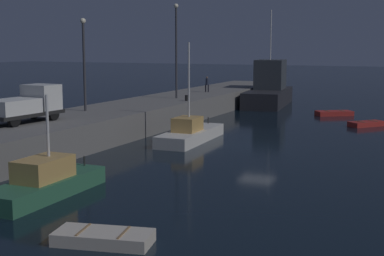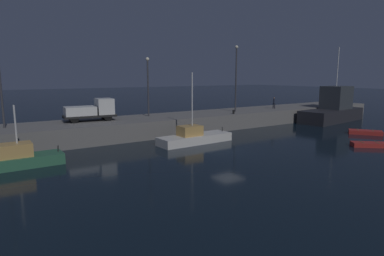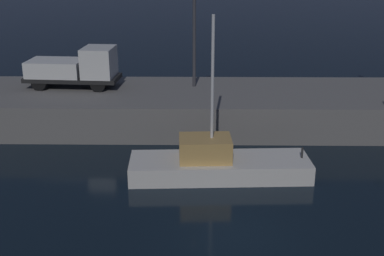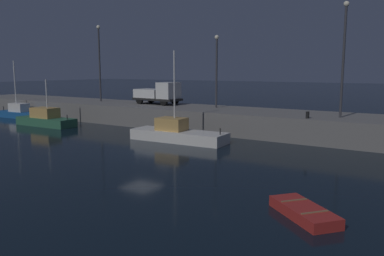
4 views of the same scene
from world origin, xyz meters
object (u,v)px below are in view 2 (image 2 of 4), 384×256
object	(u,v)px
dockworker	(274,102)
fishing_boat_orange	(13,159)
rowboat_white_mid	(365,132)
fishing_trawler_red	(333,109)
lamp_post_central	(236,74)
fishing_boat_white	(194,137)
utility_truck	(92,110)
bollard_west	(328,105)
bollard_central	(234,112)
lamp_post_east	(148,82)
dinghy_orange_near	(369,145)

from	to	relation	value
dockworker	fishing_boat_orange	bearing A→B (deg)	-169.19
fishing_boat_orange	rowboat_white_mid	world-z (taller)	fishing_boat_orange
fishing_trawler_red	lamp_post_central	world-z (taller)	fishing_trawler_red
fishing_boat_white	lamp_post_central	distance (m)	14.76
utility_truck	bollard_west	distance (m)	37.57
fishing_trawler_red	bollard_central	world-z (taller)	fishing_trawler_red
fishing_boat_orange	lamp_post_east	bearing A→B (deg)	29.10
utility_truck	dockworker	world-z (taller)	utility_truck
dinghy_orange_near	bollard_west	bearing A→B (deg)	44.83
fishing_trawler_red	dockworker	world-z (taller)	fishing_trawler_red
fishing_trawler_red	lamp_post_central	xyz separation A→B (m)	(-15.92, 4.61, 5.38)
rowboat_white_mid	lamp_post_east	bearing A→B (deg)	144.02
fishing_boat_white	rowboat_white_mid	bearing A→B (deg)	-18.94
fishing_boat_orange	lamp_post_central	distance (m)	29.66
utility_truck	lamp_post_central	bearing A→B (deg)	-4.70
rowboat_white_mid	dockworker	size ratio (longest dim) A/B	2.29
lamp_post_central	utility_truck	xyz separation A→B (m)	(-19.57, 1.61, -4.04)
lamp_post_east	bollard_west	size ratio (longest dim) A/B	13.43
lamp_post_east	bollard_central	bearing A→B (deg)	-20.69
dinghy_orange_near	lamp_post_east	xyz separation A→B (m)	(-14.91, 19.62, 6.07)
rowboat_white_mid	dockworker	world-z (taller)	dockworker
fishing_trawler_red	rowboat_white_mid	bearing A→B (deg)	-127.40
fishing_trawler_red	bollard_central	xyz separation A→B (m)	(-17.97, 2.57, 0.43)
lamp_post_central	bollard_west	distance (m)	18.61
lamp_post_east	lamp_post_central	distance (m)	12.67
fishing_boat_white	utility_truck	bearing A→B (deg)	134.65
bollard_central	rowboat_white_mid	bearing A→B (deg)	-46.55
dockworker	dinghy_orange_near	bearing A→B (deg)	-106.80
lamp_post_east	rowboat_white_mid	bearing A→B (deg)	-35.98
lamp_post_east	dockworker	size ratio (longest dim) A/B	4.22
rowboat_white_mid	lamp_post_east	xyz separation A→B (m)	(-21.47, 15.59, 6.06)
bollard_west	dinghy_orange_near	bearing A→B (deg)	-135.17
dockworker	bollard_west	bearing A→B (deg)	-14.15
dinghy_orange_near	lamp_post_central	size ratio (longest dim) A/B	0.37
lamp_post_central	dockworker	bearing A→B (deg)	0.43
lamp_post_east	utility_truck	world-z (taller)	lamp_post_east
fishing_boat_white	bollard_central	world-z (taller)	fishing_boat_white
lamp_post_central	dinghy_orange_near	bearing A→B (deg)	-82.20
lamp_post_east	bollard_central	xyz separation A→B (m)	(10.44, -3.94, -3.99)
lamp_post_east	fishing_trawler_red	bearing A→B (deg)	-12.92
fishing_trawler_red	dinghy_orange_near	distance (m)	18.88
dinghy_orange_near	lamp_post_central	world-z (taller)	lamp_post_central
utility_truck	bollard_west	xyz separation A→B (m)	(37.34, -4.07, -0.92)
fishing_trawler_red	fishing_boat_white	bearing A→B (deg)	-175.61
dockworker	fishing_trawler_red	bearing A→B (deg)	-29.86
dinghy_orange_near	bollard_central	bearing A→B (deg)	105.93
rowboat_white_mid	lamp_post_central	bearing A→B (deg)	123.29
fishing_boat_white	lamp_post_central	bearing A→B (deg)	30.55
fishing_boat_orange	fishing_boat_white	bearing A→B (deg)	0.32
fishing_boat_orange	dinghy_orange_near	bearing A→B (deg)	-19.66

